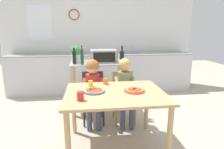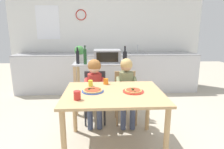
# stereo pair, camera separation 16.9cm
# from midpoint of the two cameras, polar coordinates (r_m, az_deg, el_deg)

# --- Properties ---
(ground_plane) EXTENTS (10.96, 10.96, 0.00)m
(ground_plane) POSITION_cam_midpoint_polar(r_m,az_deg,el_deg) (3.63, 0.65, -10.95)
(ground_plane) COLOR #B7AD99
(back_wall_tiled) EXTENTS (4.80, 0.14, 2.70)m
(back_wall_tiled) POSITION_cam_midpoint_polar(r_m,az_deg,el_deg) (5.02, -0.69, 11.67)
(back_wall_tiled) COLOR white
(back_wall_tiled) RESTS_ON ground
(kitchen_counter) EXTENTS (4.32, 0.60, 1.12)m
(kitchen_counter) POSITION_cam_midpoint_polar(r_m,az_deg,el_deg) (4.72, -0.36, 0.65)
(kitchen_counter) COLOR silver
(kitchen_counter) RESTS_ON ground
(kitchen_island_cart) EXTENTS (0.95, 0.55, 0.91)m
(kitchen_island_cart) POSITION_cam_midpoint_polar(r_m,az_deg,el_deg) (3.55, -2.00, -1.26)
(kitchen_island_cart) COLOR #B7BABF
(kitchen_island_cart) RESTS_ON ground
(toaster_oven) EXTENTS (0.47, 0.34, 0.22)m
(toaster_oven) POSITION_cam_midpoint_polar(r_m,az_deg,el_deg) (3.49, -0.08, 5.53)
(toaster_oven) COLOR #999BA0
(toaster_oven) RESTS_ON kitchen_island_cart
(bottle_squat_spirits) EXTENTS (0.06, 0.06, 0.28)m
(bottle_squat_spirits) POSITION_cam_midpoint_polar(r_m,az_deg,el_deg) (3.36, -8.74, 5.22)
(bottle_squat_spirits) COLOR black
(bottle_squat_spirits) RESTS_ON kitchen_island_cart
(bottle_brown_beer) EXTENTS (0.05, 0.05, 0.32)m
(bottle_brown_beer) POSITION_cam_midpoint_polar(r_m,az_deg,el_deg) (3.29, -6.53, 5.33)
(bottle_brown_beer) COLOR #1E4723
(bottle_brown_beer) RESTS_ON kitchen_island_cart
(bottle_clear_vinegar) EXTENTS (0.07, 0.07, 0.31)m
(bottle_clear_vinegar) POSITION_cam_midpoint_polar(r_m,az_deg,el_deg) (3.30, 5.31, 5.13)
(bottle_clear_vinegar) COLOR black
(bottle_clear_vinegar) RESTS_ON kitchen_island_cart
(bottle_dark_olive_oil) EXTENTS (0.05, 0.05, 0.28)m
(bottle_dark_olive_oil) POSITION_cam_midpoint_polar(r_m,az_deg,el_deg) (3.64, -6.43, 5.88)
(bottle_dark_olive_oil) COLOR #ADB7B2
(bottle_dark_olive_oil) RESTS_ON kitchen_island_cart
(potted_herb_plant) EXTENTS (0.17, 0.17, 0.30)m
(potted_herb_plant) POSITION_cam_midpoint_polar(r_m,az_deg,el_deg) (3.51, -8.26, 6.22)
(potted_herb_plant) COLOR beige
(potted_herb_plant) RESTS_ON kitchen_island_cart
(dining_table) EXTENTS (1.20, 0.96, 0.74)m
(dining_table) POSITION_cam_midpoint_polar(r_m,az_deg,el_deg) (2.38, 2.46, -7.57)
(dining_table) COLOR tan
(dining_table) RESTS_ON ground
(dining_chair_left) EXTENTS (0.36, 0.36, 0.81)m
(dining_chair_left) POSITION_cam_midpoint_polar(r_m,az_deg,el_deg) (3.15, -3.51, -5.43)
(dining_chair_left) COLOR #333338
(dining_chair_left) RESTS_ON ground
(dining_chair_right) EXTENTS (0.36, 0.36, 0.81)m
(dining_chair_right) POSITION_cam_midpoint_polar(r_m,az_deg,el_deg) (3.15, 5.54, -5.46)
(dining_chair_right) COLOR tan
(dining_chair_right) RESTS_ON ground
(child_in_red_shirt) EXTENTS (0.32, 0.42, 1.02)m
(child_in_red_shirt) POSITION_cam_midpoint_polar(r_m,az_deg,el_deg) (2.98, -3.57, -2.52)
(child_in_red_shirt) COLOR #424C6B
(child_in_red_shirt) RESTS_ON ground
(child_in_olive_shirt) EXTENTS (0.32, 0.42, 1.04)m
(child_in_olive_shirt) POSITION_cam_midpoint_polar(r_m,az_deg,el_deg) (2.99, 5.96, -2.77)
(child_in_olive_shirt) COLOR #424C6B
(child_in_olive_shirt) RESTS_ON ground
(pizza_plate_blue_rimmed) EXTENTS (0.27, 0.27, 0.03)m
(pizza_plate_blue_rimmed) POSITION_cam_midpoint_polar(r_m,az_deg,el_deg) (2.36, -3.69, -4.77)
(pizza_plate_blue_rimmed) COLOR #3356B7
(pizza_plate_blue_rimmed) RESTS_ON dining_table
(pizza_plate_red_rimmed) EXTENTS (0.26, 0.26, 0.03)m
(pizza_plate_red_rimmed) POSITION_cam_midpoint_polar(r_m,az_deg,el_deg) (2.37, 8.35, -4.83)
(pizza_plate_red_rimmed) COLOR red
(pizza_plate_red_rimmed) RESTS_ON dining_table
(drinking_cup_orange) EXTENTS (0.07, 0.07, 0.08)m
(drinking_cup_orange) POSITION_cam_midpoint_polar(r_m,az_deg,el_deg) (2.67, -0.02, -2.08)
(drinking_cup_orange) COLOR orange
(drinking_cup_orange) RESTS_ON dining_table
(drinking_cup_red) EXTENTS (0.08, 0.08, 0.10)m
(drinking_cup_red) POSITION_cam_midpoint_polar(r_m,az_deg,el_deg) (2.10, -8.01, -6.16)
(drinking_cup_red) COLOR red
(drinking_cup_red) RESTS_ON dining_table
(drinking_cup_yellow) EXTENTS (0.06, 0.06, 0.08)m
(drinking_cup_yellow) POSITION_cam_midpoint_polar(r_m,az_deg,el_deg) (2.58, -4.53, -2.60)
(drinking_cup_yellow) COLOR yellow
(drinking_cup_yellow) RESTS_ON dining_table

